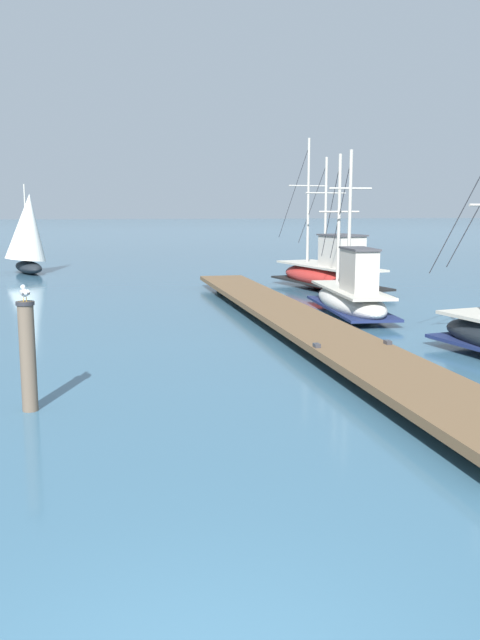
{
  "coord_description": "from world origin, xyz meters",
  "views": [
    {
      "loc": [
        -0.4,
        -3.86,
        3.35
      ],
      "look_at": [
        1.8,
        7.71,
        1.4
      ],
      "focal_mm": 38.2,
      "sensor_mm": 36.0,
      "label": 1
    }
  ],
  "objects_px": {
    "fishing_boat_1": "(330,273)",
    "mooring_piling": "(28,355)",
    "distant_sailboat": "(28,234)",
    "fishing_boat_2": "(351,295)",
    "perched_seagull": "(25,292)"
  },
  "relations": [
    {
      "from": "mooring_piling",
      "to": "perched_seagull",
      "type": "bearing_deg",
      "value": -72.82
    },
    {
      "from": "mooring_piling",
      "to": "perched_seagull",
      "type": "relative_size",
      "value": 4.92
    },
    {
      "from": "mooring_piling",
      "to": "distant_sailboat",
      "type": "distance_m",
      "value": 25.14
    },
    {
      "from": "fishing_boat_2",
      "to": "distant_sailboat",
      "type": "height_order",
      "value": "fishing_boat_2"
    },
    {
      "from": "fishing_boat_1",
      "to": "mooring_piling",
      "type": "distance_m",
      "value": 18.32
    },
    {
      "from": "perched_seagull",
      "to": "fishing_boat_1",
      "type": "bearing_deg",
      "value": 56.08
    },
    {
      "from": "fishing_boat_1",
      "to": "mooring_piling",
      "type": "bearing_deg",
      "value": -123.93
    },
    {
      "from": "fishing_boat_1",
      "to": "fishing_boat_2",
      "type": "height_order",
      "value": "fishing_boat_1"
    },
    {
      "from": "fishing_boat_1",
      "to": "distant_sailboat",
      "type": "xyz_separation_m",
      "value": [
        -12.96,
        9.77,
        1.33
      ]
    },
    {
      "from": "fishing_boat_2",
      "to": "perched_seagull",
      "type": "relative_size",
      "value": 17.53
    },
    {
      "from": "fishing_boat_1",
      "to": "distant_sailboat",
      "type": "distance_m",
      "value": 16.28
    },
    {
      "from": "mooring_piling",
      "to": "distant_sailboat",
      "type": "height_order",
      "value": "distant_sailboat"
    },
    {
      "from": "fishing_boat_1",
      "to": "perched_seagull",
      "type": "distance_m",
      "value": 18.37
    },
    {
      "from": "fishing_boat_2",
      "to": "distant_sailboat",
      "type": "bearing_deg",
      "value": 125.15
    },
    {
      "from": "fishing_boat_2",
      "to": "perched_seagull",
      "type": "height_order",
      "value": "fishing_boat_2"
    }
  ]
}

